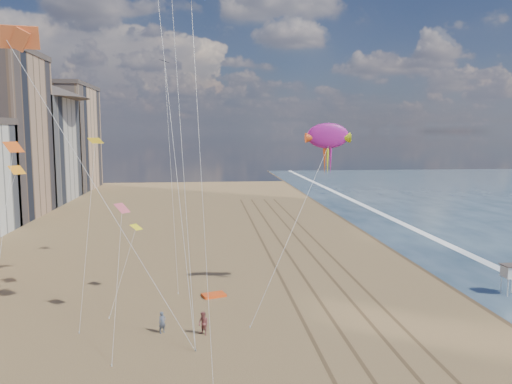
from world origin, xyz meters
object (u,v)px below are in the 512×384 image
show_kite (328,136)px  grounded_kite (214,295)px  lifeguard_stand (511,272)px  kite_flyer_a (162,322)px  kite_flyer_b (203,324)px

show_kite → grounded_kite: bearing=179.3°
lifeguard_stand → kite_flyer_a: size_ratio=1.71×
grounded_kite → kite_flyer_a: 8.94m
grounded_kite → show_kite: 17.76m
kite_flyer_a → kite_flyer_b: (3.06, -0.68, 0.05)m
lifeguard_stand → kite_flyer_b: size_ratio=1.60×
grounded_kite → kite_flyer_a: size_ratio=1.25×
grounded_kite → kite_flyer_b: (-0.90, -8.66, 0.75)m
lifeguard_stand → kite_flyer_b: lifeguard_stand is taller
lifeguard_stand → show_kite: show_kite is taller
lifeguard_stand → kite_flyer_a: bearing=-169.4°
grounded_kite → show_kite: show_kite is taller
kite_flyer_b → show_kite: bearing=81.9°
lifeguard_stand → kite_flyer_b: (-28.17, -6.50, -1.28)m
kite_flyer_a → lifeguard_stand: bearing=-24.1°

